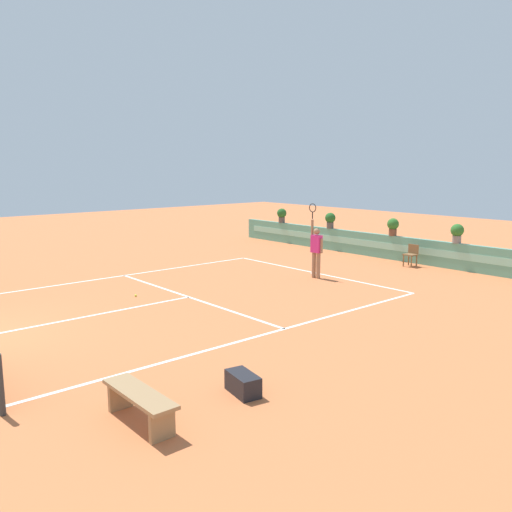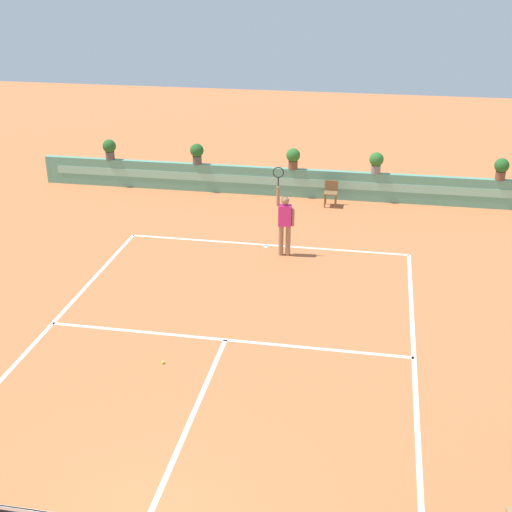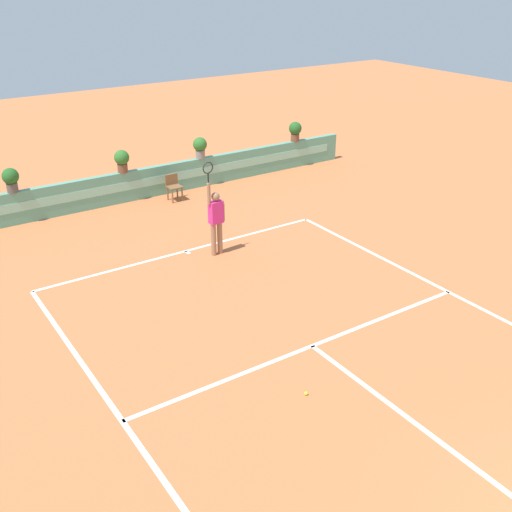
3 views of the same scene
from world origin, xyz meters
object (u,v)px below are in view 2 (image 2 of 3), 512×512
tennis_ball_near_baseline (163,362)px  potted_plant_far_left (109,148)px  ball_kid_chair (331,192)px  tennis_player (285,220)px  potted_plant_left (197,152)px  potted_plant_centre (293,157)px  potted_plant_right (376,161)px  potted_plant_far_right (501,168)px

tennis_ball_near_baseline → potted_plant_far_left: (-5.43, 11.16, 1.38)m
ball_kid_chair → potted_plant_far_left: 8.15m
tennis_player → potted_plant_left: size_ratio=3.57×
potted_plant_far_left → ball_kid_chair: bearing=-5.2°
ball_kid_chair → potted_plant_left: (-4.81, 0.73, 0.93)m
tennis_ball_near_baseline → potted_plant_centre: (1.24, 11.16, 1.38)m
potted_plant_left → potted_plant_right: bearing=0.0°
tennis_player → potted_plant_far_left: size_ratio=3.57×
tennis_player → potted_plant_centre: size_ratio=3.57×
ball_kid_chair → potted_plant_right: bearing=27.1°
potted_plant_far_right → potted_plant_left: 10.30m
potted_plant_far_right → potted_plant_far_left: bearing=180.0°
tennis_ball_near_baseline → potted_plant_left: bearing=101.1°
potted_plant_centre → potted_plant_right: size_ratio=1.00×
ball_kid_chair → potted_plant_right: 1.86m
potted_plant_far_left → potted_plant_left: 3.25m
potted_plant_far_right → tennis_ball_near_baseline: bearing=-126.0°
potted_plant_right → potted_plant_far_left: same height
potted_plant_left → potted_plant_far_left: bearing=180.0°
potted_plant_centre → potted_plant_left: size_ratio=1.00×
tennis_ball_near_baseline → potted_plant_left: size_ratio=0.09×
potted_plant_centre → ball_kid_chair: bearing=-27.7°
potted_plant_far_left → potted_plant_right: bearing=0.0°
ball_kid_chair → potted_plant_far_right: 5.61m
potted_plant_centre → potted_plant_far_left: (-6.67, 0.00, 0.00)m
ball_kid_chair → potted_plant_left: bearing=171.4°
potted_plant_far_left → potted_plant_centre: bearing=0.0°
potted_plant_centre → tennis_ball_near_baseline: bearing=-96.3°
potted_plant_left → ball_kid_chair: bearing=-8.6°
potted_plant_centre → potted_plant_far_right: bearing=0.0°
ball_kid_chair → tennis_ball_near_baseline: ball_kid_chair is taller
potted_plant_left → potted_plant_far_right: bearing=0.0°
potted_plant_far_right → ball_kid_chair: bearing=-172.4°
potted_plant_right → potted_plant_far_left: (-9.49, 0.00, 0.00)m
potted_plant_far_left → potted_plant_left: size_ratio=1.00×
ball_kid_chair → potted_plant_far_right: potted_plant_far_right is taller
tennis_ball_near_baseline → potted_plant_right: bearing=70.0°
potted_plant_far_left → potted_plant_far_right: bearing=0.0°
potted_plant_centre → potted_plant_far_left: bearing=180.0°
potted_plant_far_left → tennis_player: bearing=-35.7°
potted_plant_left → tennis_player: bearing=-52.9°
potted_plant_right → potted_plant_far_right: same height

